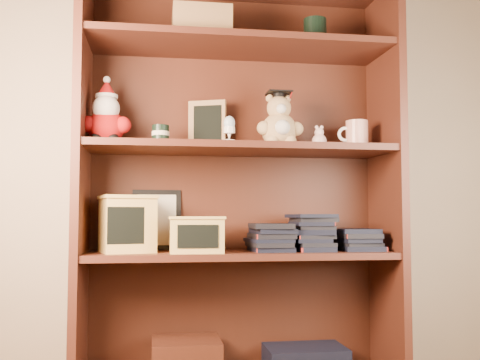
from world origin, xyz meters
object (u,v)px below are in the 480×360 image
(teacher_mug, at_px, (356,135))
(treats_box, at_px, (127,224))
(grad_teddy_bear, at_px, (279,125))
(bookcase, at_px, (237,191))

(teacher_mug, distance_m, treats_box, 0.95)
(grad_teddy_bear, distance_m, teacher_mug, 0.31)
(grad_teddy_bear, xyz_separation_m, treats_box, (-0.57, 0.01, -0.38))
(bookcase, height_order, treats_box, bookcase)
(teacher_mug, bearing_deg, bookcase, 173.82)
(bookcase, distance_m, teacher_mug, 0.52)
(bookcase, relative_size, teacher_mug, 13.02)
(bookcase, height_order, teacher_mug, bookcase)
(treats_box, bearing_deg, grad_teddy_bear, -0.58)
(treats_box, bearing_deg, teacher_mug, 0.06)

